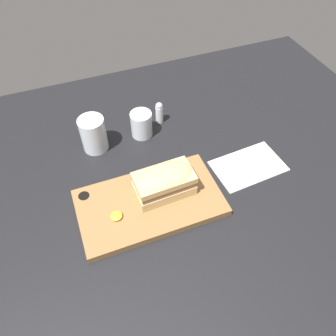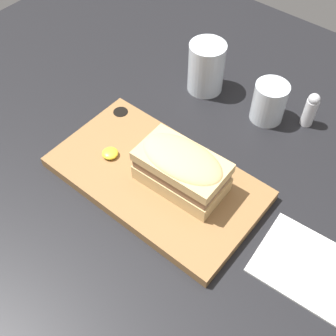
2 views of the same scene
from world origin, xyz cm
name	(u,v)px [view 1 (image 1 of 2)]	position (x,y,z in cm)	size (l,w,h in cm)	color
dining_table	(177,187)	(0.00, 0.00, 1.00)	(152.79, 117.82, 2.00)	black
serving_board	(149,203)	(-9.30, -3.65, 3.04)	(36.80, 20.70, 2.13)	olive
sandwich	(164,182)	(-4.73, -2.37, 8.28)	(15.25, 8.83, 7.82)	tan
mustard_dollop	(116,216)	(-18.44, -5.55, 4.66)	(2.92, 2.92, 1.17)	yellow
water_glass	(94,136)	(-17.55, 22.08, 6.66)	(7.51, 7.51, 10.75)	silver
wine_glass	(142,125)	(-2.78, 22.66, 5.56)	(6.57, 6.57, 8.10)	silver
napkin	(248,166)	(21.49, -1.22, 2.20)	(20.69, 13.78, 0.40)	white
salt_shaker	(159,112)	(4.32, 26.25, 5.83)	(2.42, 2.42, 7.48)	white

